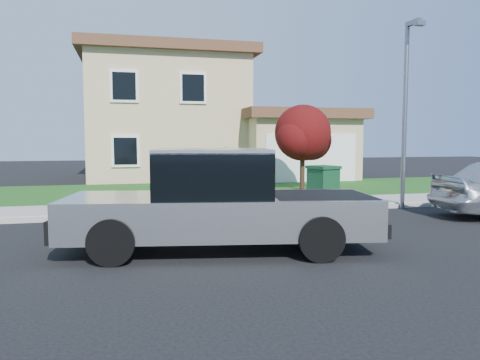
{
  "coord_description": "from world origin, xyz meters",
  "views": [
    {
      "loc": [
        -2.29,
        -10.05,
        2.15
      ],
      "look_at": [
        0.34,
        0.5,
        1.2
      ],
      "focal_mm": 35.0,
      "sensor_mm": 36.0,
      "label": 1
    }
  ],
  "objects_px": {
    "trash_bin": "(323,185)",
    "street_lamp": "(406,104)",
    "woman": "(229,190)",
    "ornamental_tree": "(303,136)",
    "pickup_truck": "(219,204)"
  },
  "relations": [
    {
      "from": "trash_bin",
      "to": "street_lamp",
      "type": "relative_size",
      "value": 0.21
    },
    {
      "from": "woman",
      "to": "ornamental_tree",
      "type": "height_order",
      "value": "ornamental_tree"
    },
    {
      "from": "ornamental_tree",
      "to": "street_lamp",
      "type": "bearing_deg",
      "value": -74.56
    },
    {
      "from": "pickup_truck",
      "to": "trash_bin",
      "type": "distance_m",
      "value": 6.04
    },
    {
      "from": "street_lamp",
      "to": "woman",
      "type": "bearing_deg",
      "value": -165.5
    },
    {
      "from": "pickup_truck",
      "to": "street_lamp",
      "type": "distance_m",
      "value": 8.1
    },
    {
      "from": "trash_bin",
      "to": "street_lamp",
      "type": "distance_m",
      "value": 3.56
    },
    {
      "from": "ornamental_tree",
      "to": "trash_bin",
      "type": "bearing_deg",
      "value": -104.23
    },
    {
      "from": "woman",
      "to": "ornamental_tree",
      "type": "xyz_separation_m",
      "value": [
        4.61,
        6.84,
        1.36
      ]
    },
    {
      "from": "ornamental_tree",
      "to": "pickup_truck",
      "type": "bearing_deg",
      "value": -120.52
    },
    {
      "from": "pickup_truck",
      "to": "street_lamp",
      "type": "xyz_separation_m",
      "value": [
        6.65,
        4.0,
        2.31
      ]
    },
    {
      "from": "woman",
      "to": "ornamental_tree",
      "type": "relative_size",
      "value": 0.57
    },
    {
      "from": "trash_bin",
      "to": "street_lamp",
      "type": "bearing_deg",
      "value": -26.08
    },
    {
      "from": "street_lamp",
      "to": "ornamental_tree",
      "type": "bearing_deg",
      "value": 102.4
    },
    {
      "from": "woman",
      "to": "street_lamp",
      "type": "relative_size",
      "value": 0.35
    }
  ]
}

